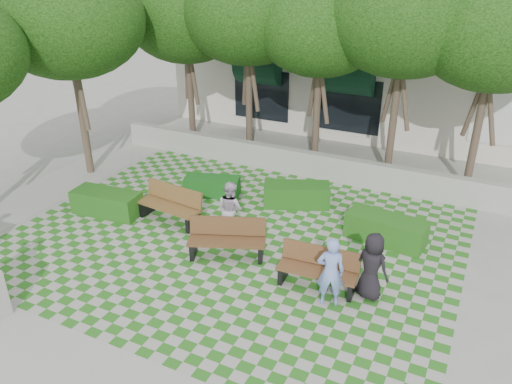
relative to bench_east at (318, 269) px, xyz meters
The scene contains 17 objects.
ground 2.89m from the bench_east, behind, with size 90.00×90.00×0.00m, color gray.
lawn 3.03m from the bench_east, 161.77° to the left, with size 12.00×12.00×0.00m, color #2B721E.
sidewalk_south 5.57m from the bench_east, 120.86° to the right, with size 16.00×2.00×0.01m, color #9E9B93.
sidewalk_west 10.10m from the bench_east, behind, with size 2.00×12.00×0.01m, color #9E9B93.
retaining_wall 6.77m from the bench_east, 114.88° to the left, with size 15.00×0.36×0.90m, color #9E9B93.
bench_east is the anchor object (origin of this frame).
bench_mid 2.59m from the bench_east, behind, with size 2.10×1.36×1.05m.
bench_west 5.17m from the bench_east, 166.89° to the left, with size 2.10×0.90×1.07m.
hedge_east 2.97m from the bench_east, 70.85° to the left, with size 2.14×0.86×0.75m, color #1E5316.
hedge_midright 4.30m from the bench_east, 118.72° to the left, with size 2.04×0.82×0.71m, color #1B5115.
hedge_midleft 5.83m from the bench_east, 146.21° to the left, with size 1.78×0.71×0.62m, color #144E18.
hedge_west 7.09m from the bench_east, behind, with size 2.09×0.84×0.73m, color #1C4F15.
person_blue 0.77m from the bench_east, 48.28° to the right, with size 0.62×0.41×1.71m, color #7E98E5.
person_dark 1.27m from the bench_east, ahead, with size 0.81×0.53×1.66m, color black.
person_white 3.30m from the bench_east, 157.86° to the left, with size 0.80×0.62×1.64m, color silver.
tree_row 8.89m from the bench_east, 128.63° to the left, with size 17.70×13.40×7.41m.
building 14.29m from the bench_east, 97.77° to the left, with size 18.00×8.92×5.15m.
Camera 1 is at (5.87, -9.43, 7.22)m, focal length 35.00 mm.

